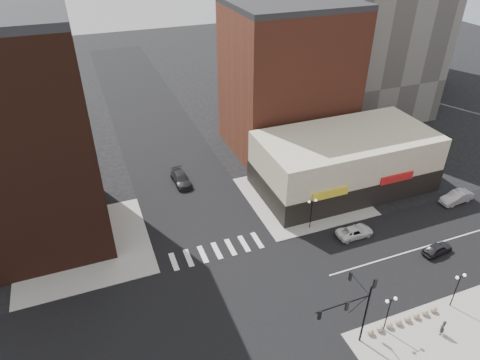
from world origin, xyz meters
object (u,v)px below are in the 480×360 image
traffic_signal (356,304)px  street_lamp_se_a (390,306)px  street_lamp_ne (312,207)px  silver_sedan (457,197)px  dark_sedan_east (437,249)px  pedestrian (442,328)px  street_lamp_se_b (459,283)px  dark_sedan_north (181,179)px  white_suv (355,232)px

traffic_signal → street_lamp_se_a: (3.76, -0.17, -1.67)m
street_lamp_ne → silver_sedan: (21.16, -2.17, -2.50)m
dark_sedan_east → pedestrian: (-7.76, -9.01, 0.32)m
street_lamp_se_b → pedestrian: bearing=-145.5°
pedestrian → dark_sedan_north: bearing=-108.6°
street_lamp_se_a → white_suv: (5.34, 12.74, -2.65)m
pedestrian → dark_sedan_east: bearing=-174.3°
dark_sedan_north → pedestrian: pedestrian is taller
street_lamp_se_b → dark_sedan_east: size_ratio=1.09×
street_lamp_ne → dark_sedan_east: street_lamp_ne is taller
white_suv → silver_sedan: 16.86m
street_lamp_ne → street_lamp_se_a: bearing=-93.6°
street_lamp_ne → white_suv: size_ratio=0.91×
street_lamp_se_a → street_lamp_ne: same height
dark_sedan_north → pedestrian: (15.92, -34.14, 0.22)m
street_lamp_se_a → silver_sedan: bearing=32.0°
traffic_signal → dark_sedan_east: traffic_signal is taller
dark_sedan_east → white_suv: bearing=42.4°
street_lamp_se_a → white_suv: street_lamp_se_a is taller
traffic_signal → street_lamp_se_b: traffic_signal is taller
traffic_signal → pedestrian: bearing=-16.5°
street_lamp_se_a → street_lamp_ne: size_ratio=1.00×
street_lamp_se_a → dark_sedan_east: street_lamp_se_a is taller
street_lamp_se_b → white_suv: size_ratio=0.91×
dark_sedan_north → pedestrian: bearing=-67.8°
silver_sedan → pedestrian: pedestrian is taller
white_suv → dark_sedan_east: bearing=-130.8°
traffic_signal → silver_sedan: (25.93, 13.66, -4.17)m
white_suv → pedestrian: 15.08m
dark_sedan_east → silver_sedan: bearing=-60.8°
pedestrian → street_lamp_ne: bearing=-122.4°
dark_sedan_east → dark_sedan_north: 34.53m
dark_sedan_east → silver_sedan: silver_sedan is taller
pedestrian → traffic_signal: bearing=-60.1°
street_lamp_se_a → pedestrian: size_ratio=2.45×
dark_sedan_east → dark_sedan_north: size_ratio=0.73×
white_suv → traffic_signal: bearing=143.9°
dark_sedan_north → street_lamp_ne: bearing=-55.0°
dark_sedan_north → traffic_signal: bearing=-79.4°
silver_sedan → pedestrian: size_ratio=2.83×
traffic_signal → street_lamp_se_b: bearing=-0.8°
silver_sedan → dark_sedan_east: bearing=-58.1°
silver_sedan → dark_sedan_north: size_ratio=0.92×
traffic_signal → white_suv: size_ratio=1.70×
traffic_signal → street_lamp_se_a: size_ratio=1.87×
dark_sedan_east → pedestrian: 11.90m
dark_sedan_north → pedestrian: size_ratio=3.06×
dark_sedan_east → silver_sedan: 12.10m
white_suv → silver_sedan: silver_sedan is taller
traffic_signal → dark_sedan_east: bearing=22.0°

